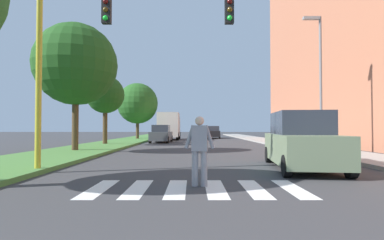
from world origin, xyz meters
TOP-DOWN VIEW (x-y plane):
  - ground_plane at (0.00, 30.00)m, footprint 140.00×140.00m
  - crosswalk at (0.00, 7.20)m, footprint 4.95×2.20m
  - median_strip at (-6.71, 28.00)m, footprint 4.19×64.00m
  - tree_mid at (-6.74, 17.28)m, footprint 4.67×4.67m
  - tree_far at (-7.00, 24.02)m, footprint 3.00×3.00m
  - tree_distant at (-6.46, 35.24)m, footprint 4.74×4.74m
  - sidewalk_right at (7.59, 28.00)m, footprint 3.00×64.00m
  - traffic_light_gantry at (-2.91, 9.59)m, footprint 7.15×0.30m
  - street_lamp_right at (7.00, 16.85)m, footprint 1.02×0.24m
  - pedestrian_performer at (0.09, 7.50)m, footprint 0.75×0.28m
  - suv_crossing at (3.69, 10.59)m, footprint 2.44×4.79m
  - sedan_midblock at (-3.03, 28.91)m, footprint 1.90×4.57m
  - sedan_distant at (2.79, 40.48)m, footprint 2.17×4.50m
  - truck_box_delivery at (-2.74, 35.31)m, footprint 2.40×6.20m

SIDE VIEW (x-z plane):
  - ground_plane at x=0.00m, z-range 0.00..0.00m
  - crosswalk at x=0.00m, z-range 0.00..0.01m
  - median_strip at x=-6.71m, z-range 0.00..0.15m
  - sidewalk_right at x=7.59m, z-range 0.00..0.15m
  - sedan_distant at x=2.79m, z-range -0.06..1.58m
  - sedan_midblock at x=-3.03m, z-range -0.06..1.61m
  - suv_crossing at x=3.69m, z-range -0.05..1.92m
  - pedestrian_performer at x=0.09m, z-range 0.09..1.78m
  - truck_box_delivery at x=-2.74m, z-range 0.08..3.18m
  - tree_far at x=-7.00m, z-range 1.32..6.73m
  - tree_distant at x=-6.46m, z-range 1.01..7.48m
  - traffic_light_gantry at x=-2.91m, z-range 1.29..7.29m
  - street_lamp_right at x=7.00m, z-range 0.84..8.34m
  - tree_mid at x=-6.74m, z-range 1.41..8.64m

